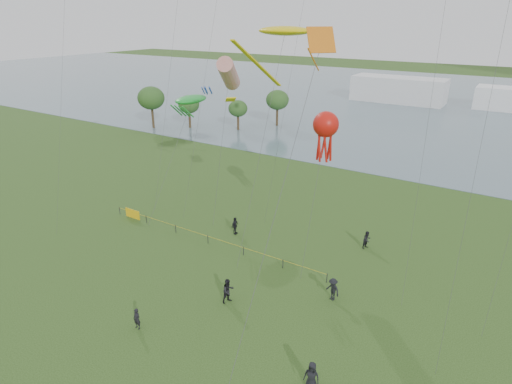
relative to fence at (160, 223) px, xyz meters
The scene contains 16 objects.
ground_plane 19.00m from the fence, 44.58° to the right, with size 400.00×400.00×0.00m, color #213D13.
lake 87.72m from the fence, 81.13° to the left, with size 400.00×120.00×0.08m, color slate.
pavilion_left 81.72m from the fence, 88.93° to the left, with size 22.00×8.00×6.00m, color silver.
trees 42.02m from the fence, 121.92° to the left, with size 23.68×18.79×7.78m.
fence is the anchor object (origin of this frame).
spectator_a 14.33m from the fence, 25.68° to the right, with size 0.94×0.73×1.94m, color black.
spectator_b 19.44m from the fence, ahead, with size 1.17×0.68×1.82m, color black.
spectator_c 7.76m from the fence, 22.16° to the left, with size 1.03×0.43×1.75m, color black.
spectator_d 23.92m from the fence, 25.41° to the right, with size 0.91×0.59×1.85m, color black.
spectator_f 15.14m from the fence, 51.76° to the right, with size 0.57×0.37×1.55m, color black.
spectator_g 20.25m from the fence, 20.43° to the left, with size 0.82×0.64×1.68m, color black.
kite_stingray 21.62m from the fence, 30.10° to the left, with size 4.84×9.99×19.00m.
kite_windsock 16.24m from the fence, 64.61° to the left, with size 4.15×6.83×16.36m.
kite_creature 14.09m from the fence, 106.42° to the left, with size 2.55×11.48×11.69m.
kite_octopus 19.88m from the fence, ahead, with size 2.00×4.32×13.07m.
kite_delta 25.52m from the fence, 14.60° to the right, with size 2.29×14.63×19.22m.
Camera 1 is at (15.17, -14.13, 19.74)m, focal length 30.00 mm.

